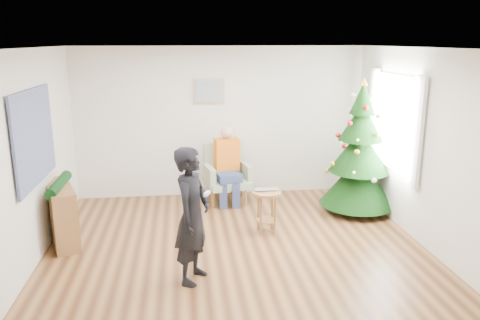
{
  "coord_description": "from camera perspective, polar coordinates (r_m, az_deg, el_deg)",
  "views": [
    {
      "loc": [
        -0.67,
        -5.54,
        2.69
      ],
      "look_at": [
        0.1,
        0.6,
        1.1
      ],
      "focal_mm": 35.0,
      "sensor_mm": 36.0,
      "label": 1
    }
  ],
  "objects": [
    {
      "name": "floor",
      "position": [
        6.19,
        -0.23,
        -11.33
      ],
      "size": [
        5.0,
        5.0,
        0.0
      ],
      "primitive_type": "plane",
      "color": "brown",
      "rests_on": "ground"
    },
    {
      "name": "ceiling",
      "position": [
        5.58,
        -0.26,
        13.49
      ],
      "size": [
        5.0,
        5.0,
        0.0
      ],
      "primitive_type": "plane",
      "rotation": [
        3.14,
        0.0,
        0.0
      ],
      "color": "white",
      "rests_on": "wall_back"
    },
    {
      "name": "wall_back",
      "position": [
        8.19,
        -2.35,
        4.62
      ],
      "size": [
        5.0,
        0.0,
        5.0
      ],
      "primitive_type": "plane",
      "rotation": [
        1.57,
        0.0,
        0.0
      ],
      "color": "silver",
      "rests_on": "floor"
    },
    {
      "name": "wall_front",
      "position": [
        3.41,
        4.86,
        -9.7
      ],
      "size": [
        5.0,
        0.0,
        5.0
      ],
      "primitive_type": "plane",
      "rotation": [
        -1.57,
        0.0,
        0.0
      ],
      "color": "silver",
      "rests_on": "floor"
    },
    {
      "name": "wall_left",
      "position": [
        6.0,
        -24.69,
        -0.33
      ],
      "size": [
        0.0,
        5.0,
        5.0
      ],
      "primitive_type": "plane",
      "rotation": [
        1.57,
        0.0,
        1.57
      ],
      "color": "silver",
      "rests_on": "floor"
    },
    {
      "name": "wall_right",
      "position": [
        6.53,
        22.1,
        1.05
      ],
      "size": [
        0.0,
        5.0,
        5.0
      ],
      "primitive_type": "plane",
      "rotation": [
        1.57,
        0.0,
        -1.57
      ],
      "color": "silver",
      "rests_on": "floor"
    },
    {
      "name": "window_panel",
      "position": [
        7.35,
        18.31,
        4.36
      ],
      "size": [
        0.04,
        1.3,
        1.4
      ],
      "primitive_type": "cube",
      "color": "white",
      "rests_on": "wall_right"
    },
    {
      "name": "curtains",
      "position": [
        7.34,
        18.1,
        4.36
      ],
      "size": [
        0.05,
        1.75,
        1.5
      ],
      "color": "white",
      "rests_on": "wall_right"
    },
    {
      "name": "christmas_tree",
      "position": [
        7.62,
        14.37,
        0.87
      ],
      "size": [
        1.19,
        1.19,
        2.14
      ],
      "rotation": [
        0.0,
        0.0,
        0.06
      ],
      "color": "#3F2816",
      "rests_on": "floor"
    },
    {
      "name": "stool",
      "position": [
        6.73,
        3.27,
        -6.28
      ],
      "size": [
        0.41,
        0.41,
        0.61
      ],
      "rotation": [
        0.0,
        0.0,
        -0.36
      ],
      "color": "brown",
      "rests_on": "floor"
    },
    {
      "name": "laptop",
      "position": [
        6.63,
        3.31,
        -3.75
      ],
      "size": [
        0.34,
        0.22,
        0.03
      ],
      "primitive_type": "imported",
      "rotation": [
        0.0,
        0.0,
        -0.01
      ],
      "color": "silver",
      "rests_on": "stool"
    },
    {
      "name": "armchair",
      "position": [
        7.98,
        -1.63,
        -2.55
      ],
      "size": [
        0.82,
        0.78,
        0.99
      ],
      "rotation": [
        0.0,
        0.0,
        0.19
      ],
      "color": "gray",
      "rests_on": "floor"
    },
    {
      "name": "seated_person",
      "position": [
        7.85,
        -1.52,
        -0.57
      ],
      "size": [
        0.46,
        0.62,
        1.29
      ],
      "rotation": [
        0.0,
        0.0,
        0.19
      ],
      "color": "navy",
      "rests_on": "armchair"
    },
    {
      "name": "standing_man",
      "position": [
        5.29,
        -5.84,
        -6.75
      ],
      "size": [
        0.58,
        0.68,
        1.57
      ],
      "primitive_type": "imported",
      "rotation": [
        0.0,
        0.0,
        1.16
      ],
      "color": "black",
      "rests_on": "floor"
    },
    {
      "name": "game_controller",
      "position": [
        5.18,
        -4.04,
        -4.1
      ],
      "size": [
        0.09,
        0.13,
        0.04
      ],
      "primitive_type": "cube",
      "rotation": [
        0.0,
        0.0,
        -0.41
      ],
      "color": "white",
      "rests_on": "standing_man"
    },
    {
      "name": "console",
      "position": [
        6.83,
        -20.88,
        -6.17
      ],
      "size": [
        0.63,
        1.04,
        0.8
      ],
      "primitive_type": "cube",
      "rotation": [
        0.0,
        0.0,
        0.36
      ],
      "color": "brown",
      "rests_on": "floor"
    },
    {
      "name": "garland",
      "position": [
        6.7,
        -21.2,
        -2.8
      ],
      "size": [
        0.14,
        0.9,
        0.14
      ],
      "primitive_type": "cylinder",
      "rotation": [
        1.57,
        0.0,
        0.0
      ],
      "color": "black",
      "rests_on": "console"
    },
    {
      "name": "tapestry",
      "position": [
        6.21,
        -23.78,
        2.61
      ],
      "size": [
        0.03,
        1.5,
        1.15
      ],
      "primitive_type": "cube",
      "color": "black",
      "rests_on": "wall_left"
    },
    {
      "name": "framed_picture",
      "position": [
        8.06,
        -3.8,
        8.4
      ],
      "size": [
        0.52,
        0.05,
        0.42
      ],
      "color": "tan",
      "rests_on": "wall_back"
    }
  ]
}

